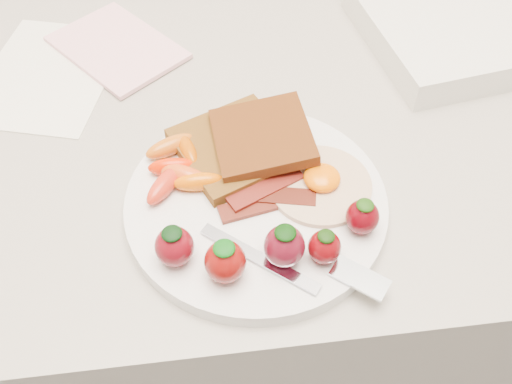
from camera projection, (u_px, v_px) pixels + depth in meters
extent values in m
cube|color=gray|center=(257.00, 294.00, 1.04)|extent=(2.00, 0.60, 0.90)
cylinder|color=white|center=(256.00, 203.00, 0.59)|extent=(0.27, 0.27, 0.02)
cube|color=#3F1C04|center=(235.00, 147.00, 0.62)|extent=(0.15, 0.15, 0.01)
cube|color=#4E2A0B|center=(262.00, 137.00, 0.61)|extent=(0.11, 0.11, 0.02)
cylinder|color=white|center=(320.00, 185.00, 0.59)|extent=(0.14, 0.14, 0.01)
ellipsoid|color=#F36B00|center=(322.00, 178.00, 0.59)|extent=(0.05, 0.05, 0.02)
cube|color=black|center=(260.00, 205.00, 0.58)|extent=(0.09, 0.04, 0.00)
cube|color=#360606|center=(274.00, 196.00, 0.58)|extent=(0.09, 0.04, 0.00)
cube|color=#3D0707|center=(265.00, 188.00, 0.58)|extent=(0.09, 0.06, 0.00)
ellipsoid|color=red|center=(171.00, 167.00, 0.60)|extent=(0.05, 0.02, 0.02)
ellipsoid|color=#DC4C17|center=(184.00, 175.00, 0.59)|extent=(0.06, 0.04, 0.02)
ellipsoid|color=red|center=(165.00, 184.00, 0.58)|extent=(0.05, 0.06, 0.02)
ellipsoid|color=#B94C00|center=(188.00, 150.00, 0.61)|extent=(0.03, 0.05, 0.02)
ellipsoid|color=#C25A10|center=(170.00, 146.00, 0.62)|extent=(0.06, 0.04, 0.02)
ellipsoid|color=#DD5D00|center=(199.00, 182.00, 0.58)|extent=(0.05, 0.02, 0.02)
ellipsoid|color=#640811|center=(174.00, 246.00, 0.52)|extent=(0.04, 0.04, 0.04)
ellipsoid|color=black|center=(172.00, 233.00, 0.51)|extent=(0.02, 0.02, 0.01)
ellipsoid|color=maroon|center=(225.00, 262.00, 0.51)|extent=(0.04, 0.04, 0.04)
ellipsoid|color=#094A0B|center=(224.00, 248.00, 0.49)|extent=(0.02, 0.02, 0.01)
ellipsoid|color=#540B18|center=(284.00, 246.00, 0.52)|extent=(0.04, 0.04, 0.04)
ellipsoid|color=black|center=(285.00, 233.00, 0.50)|extent=(0.02, 0.02, 0.01)
ellipsoid|color=#620509|center=(324.00, 247.00, 0.53)|extent=(0.03, 0.03, 0.03)
ellipsoid|color=black|center=(326.00, 236.00, 0.51)|extent=(0.02, 0.02, 0.01)
ellipsoid|color=#53030A|center=(362.00, 217.00, 0.55)|extent=(0.03, 0.03, 0.04)
ellipsoid|color=#163B09|center=(365.00, 205.00, 0.53)|extent=(0.02, 0.02, 0.01)
cube|color=silver|center=(259.00, 258.00, 0.54)|extent=(0.11, 0.09, 0.00)
cube|color=silver|center=(360.00, 278.00, 0.52)|extent=(0.06, 0.05, 0.00)
cube|color=white|center=(48.00, 74.00, 0.73)|extent=(0.21, 0.25, 0.00)
cube|color=#F4B0BA|center=(117.00, 47.00, 0.76)|extent=(0.20, 0.21, 0.01)
cube|color=silver|center=(476.00, 23.00, 0.77)|extent=(0.33, 0.28, 0.04)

